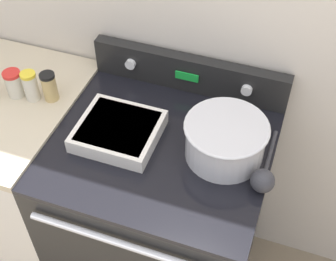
{
  "coord_description": "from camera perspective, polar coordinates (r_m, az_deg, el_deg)",
  "views": [
    {
      "loc": [
        0.38,
        -0.67,
        2.13
      ],
      "look_at": [
        0.02,
        0.36,
        1.0
      ],
      "focal_mm": 50.0,
      "sensor_mm": 36.0,
      "label": 1
    }
  ],
  "objects": [
    {
      "name": "kitchen_wall",
      "position": [
        1.69,
        3.54,
        14.53
      ],
      "size": [
        8.0,
        0.05,
        2.5
      ],
      "color": "beige",
      "rests_on": "ground_plane"
    },
    {
      "name": "stove_range",
      "position": [
        1.98,
        -0.72,
        -10.87
      ],
      "size": [
        0.76,
        0.71,
        0.94
      ],
      "color": "black",
      "rests_on": "ground_plane"
    },
    {
      "name": "control_panel",
      "position": [
        1.78,
        2.62,
        7.01
      ],
      "size": [
        0.76,
        0.07,
        0.15
      ],
      "color": "black",
      "rests_on": "stove_range"
    },
    {
      "name": "side_counter",
      "position": [
        2.21,
        -17.37,
        -5.44
      ],
      "size": [
        0.58,
        0.68,
        0.95
      ],
      "color": "silver",
      "rests_on": "ground_plane"
    },
    {
      "name": "mixing_bowl",
      "position": [
        1.54,
        7.02,
        -0.96
      ],
      "size": [
        0.28,
        0.28,
        0.14
      ],
      "color": "silver",
      "rests_on": "stove_range"
    },
    {
      "name": "casserole_dish",
      "position": [
        1.62,
        -6.06,
        0.02
      ],
      "size": [
        0.28,
        0.26,
        0.06
      ],
      "color": "silver",
      "rests_on": "stove_range"
    },
    {
      "name": "ladle",
      "position": [
        1.5,
        11.54,
        -5.75
      ],
      "size": [
        0.08,
        0.29,
        0.08
      ],
      "color": "#333338",
      "rests_on": "stove_range"
    },
    {
      "name": "spice_jar_black_cap",
      "position": [
        1.78,
        -14.26,
        5.22
      ],
      "size": [
        0.06,
        0.06,
        0.12
      ],
      "color": "tan",
      "rests_on": "side_counter"
    },
    {
      "name": "spice_jar_yellow_cap",
      "position": [
        1.8,
        -16.4,
        5.25
      ],
      "size": [
        0.06,
        0.06,
        0.12
      ],
      "color": "beige",
      "rests_on": "side_counter"
    },
    {
      "name": "spice_jar_red_cap",
      "position": [
        1.83,
        -18.25,
        5.45
      ],
      "size": [
        0.07,
        0.07,
        0.11
      ],
      "color": "beige",
      "rests_on": "side_counter"
    }
  ]
}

